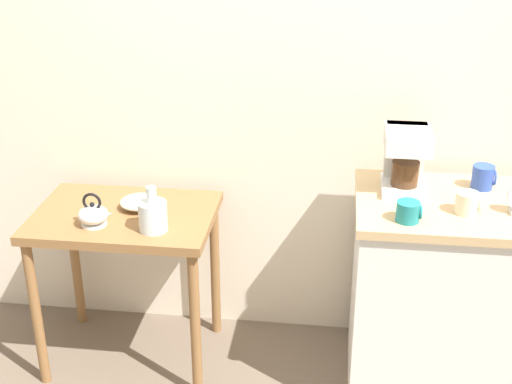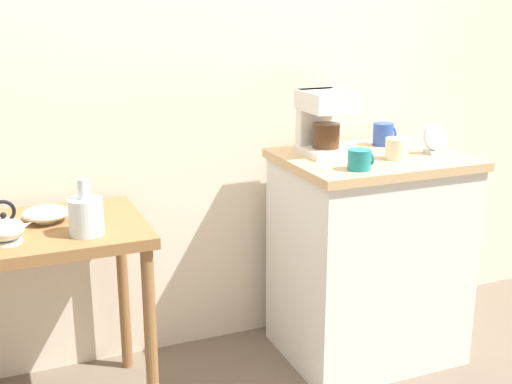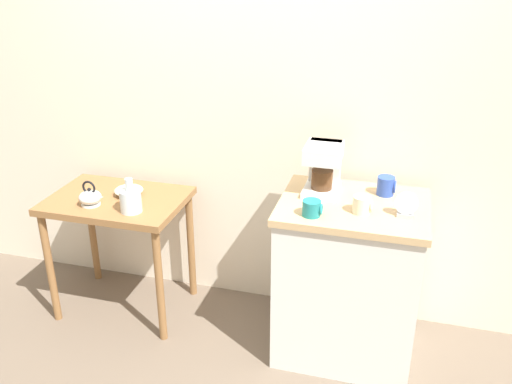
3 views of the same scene
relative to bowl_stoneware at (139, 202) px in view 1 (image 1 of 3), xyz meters
The scene contains 11 objects.
ground_plane 1.04m from the bowl_stoneware, ahead, with size 8.00×8.00×0.00m, color #6B5B4C.
back_wall 1.07m from the bowl_stoneware, 22.70° to the left, with size 4.40×0.10×2.80m, color beige.
wooden_table 0.16m from the bowl_stoneware, 137.23° to the right, with size 0.77×0.55×0.74m.
kitchen_counter 1.33m from the bowl_stoneware, ahead, with size 0.74×0.59×0.89m.
bowl_stoneware is the anchor object (origin of this frame).
teakettle 0.23m from the bowl_stoneware, 128.63° to the right, with size 0.15×0.12×0.15m.
glass_carafe_vase 0.22m from the bowl_stoneware, 59.20° to the right, with size 0.12×0.12×0.19m.
coffee_maker 1.14m from the bowl_stoneware, ahead, with size 0.18×0.22×0.26m.
mug_blue 1.45m from the bowl_stoneware, ahead, with size 0.09×0.09×0.10m.
mug_small_cream 1.36m from the bowl_stoneware, ahead, with size 0.09×0.09×0.08m.
mug_dark_teal 1.15m from the bowl_stoneware, 13.80° to the right, with size 0.10×0.09×0.08m.
Camera 1 is at (0.15, -2.59, 2.07)m, focal length 49.46 mm.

